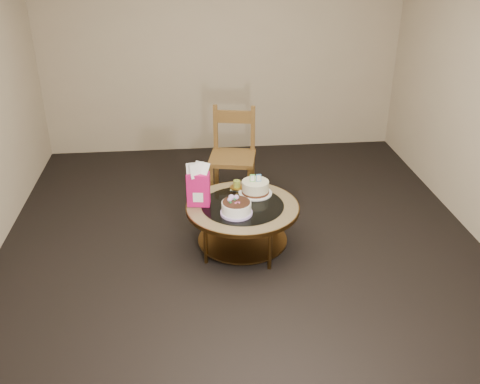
{
  "coord_description": "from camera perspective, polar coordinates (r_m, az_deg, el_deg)",
  "views": [
    {
      "loc": [
        -0.44,
        -4.18,
        2.72
      ],
      "look_at": [
        -0.02,
        0.02,
        0.58
      ],
      "focal_mm": 40.0,
      "sensor_mm": 36.0,
      "label": 1
    }
  ],
  "objects": [
    {
      "name": "cream_cake",
      "position": [
        4.95,
        1.65,
        0.46
      ],
      "size": [
        0.31,
        0.31,
        0.2
      ],
      "rotation": [
        0.0,
        0.0,
        0.0
      ],
      "color": "white",
      "rests_on": "coffee_table"
    },
    {
      "name": "coffee_table",
      "position": [
        4.81,
        0.28,
        -2.23
      ],
      "size": [
        1.02,
        1.02,
        0.46
      ],
      "color": "brown",
      "rests_on": "ground"
    },
    {
      "name": "decorated_cake",
      "position": [
        4.61,
        -0.4,
        -1.76
      ],
      "size": [
        0.28,
        0.28,
        0.16
      ],
      "rotation": [
        0.0,
        0.0,
        -0.36
      ],
      "color": "#BDA1E5",
      "rests_on": "coffee_table"
    },
    {
      "name": "room_walls",
      "position": [
        4.37,
        0.32,
        11.24
      ],
      "size": [
        4.52,
        5.02,
        2.61
      ],
      "color": "tan",
      "rests_on": "ground"
    },
    {
      "name": "dining_chair",
      "position": [
        5.66,
        -0.78,
        3.92
      ],
      "size": [
        0.55,
        0.55,
        1.01
      ],
      "rotation": [
        0.0,
        0.0,
        -0.19
      ],
      "color": "brown",
      "rests_on": "ground"
    },
    {
      "name": "ground",
      "position": [
        5.01,
        0.27,
        -6.0
      ],
      "size": [
        5.0,
        5.0,
        0.0
      ],
      "primitive_type": "plane",
      "color": "black",
      "rests_on": "ground"
    },
    {
      "name": "gift_bag",
      "position": [
        4.71,
        -4.47,
        0.77
      ],
      "size": [
        0.21,
        0.17,
        0.4
      ],
      "rotation": [
        0.0,
        0.0,
        -0.14
      ],
      "color": "#C11255",
      "rests_on": "coffee_table"
    },
    {
      "name": "pillar_candle",
      "position": [
        5.04,
        -0.34,
        0.65
      ],
      "size": [
        0.14,
        0.14,
        0.1
      ],
      "rotation": [
        0.0,
        0.0,
        -0.33
      ],
      "color": "#CEBC54",
      "rests_on": "coffee_table"
    }
  ]
}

